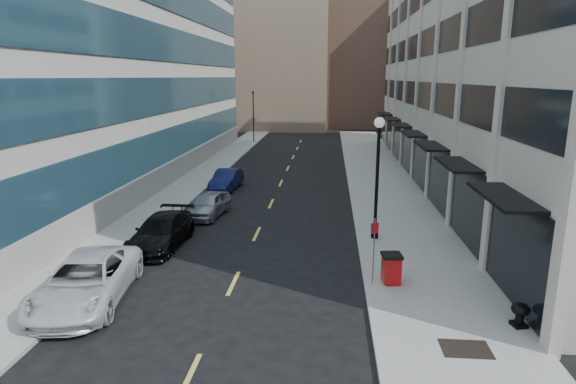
% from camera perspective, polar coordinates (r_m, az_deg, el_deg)
% --- Properties ---
extents(sidewalk_right, '(5.00, 80.00, 0.15)m').
position_cam_1_polar(sidewalk_right, '(30.20, 12.26, -1.53)').
color(sidewalk_right, '#9C9A8D').
rests_on(sidewalk_right, ground).
extents(sidewalk_left, '(3.00, 80.00, 0.15)m').
position_cam_1_polar(sidewalk_left, '(31.60, -13.80, -0.94)').
color(sidewalk_left, '#9C9A8D').
rests_on(sidewalk_left, ground).
extents(building_right, '(15.30, 46.50, 18.25)m').
position_cam_1_polar(building_right, '(38.36, 26.18, 14.04)').
color(building_right, beige).
rests_on(building_right, ground).
extents(building_left, '(16.14, 46.00, 20.00)m').
position_cam_1_polar(building_left, '(40.97, -24.45, 15.49)').
color(building_left, beige).
rests_on(building_left, ground).
extents(skyline_tan_near, '(14.00, 18.00, 28.00)m').
position_cam_1_polar(skyline_tan_near, '(77.57, -0.68, 18.13)').
color(skyline_tan_near, '#896E59').
rests_on(skyline_tan_near, ground).
extents(skyline_brown, '(12.00, 16.00, 34.00)m').
position_cam_1_polar(skyline_brown, '(81.59, 8.57, 19.88)').
color(skyline_brown, brown).
rests_on(skyline_brown, ground).
extents(skyline_tan_far, '(12.00, 14.00, 22.00)m').
position_cam_1_polar(skyline_tan_far, '(88.77, -6.69, 15.52)').
color(skyline_tan_far, '#896E59').
rests_on(skyline_tan_far, ground).
extents(skyline_stone, '(10.00, 14.00, 20.00)m').
position_cam_1_polar(skyline_stone, '(76.35, 16.41, 14.67)').
color(skyline_stone, beige).
rests_on(skyline_stone, ground).
extents(grate_far, '(1.40, 1.00, 0.01)m').
position_cam_1_polar(grate_far, '(15.37, 20.31, -17.03)').
color(grate_far, black).
rests_on(grate_far, sidewalk_right).
extents(road_centerline, '(0.15, 68.20, 0.01)m').
position_cam_1_polar(road_centerline, '(27.31, -2.78, -2.98)').
color(road_centerline, '#D8CC4C').
rests_on(road_centerline, ground).
extents(traffic_signal, '(0.66, 0.66, 6.98)m').
position_cam_1_polar(traffic_signal, '(57.70, -4.16, 11.46)').
color(traffic_signal, black).
rests_on(traffic_signal, ground).
extents(car_white_van, '(3.40, 6.10, 1.61)m').
position_cam_1_polar(car_white_van, '(18.49, -22.79, -9.66)').
color(car_white_van, silver).
rests_on(car_white_van, ground).
extents(car_black_pickup, '(2.20, 5.08, 1.46)m').
position_cam_1_polar(car_black_pickup, '(23.19, -14.80, -4.58)').
color(car_black_pickup, black).
rests_on(car_black_pickup, ground).
extents(car_silver_sedan, '(2.12, 4.23, 1.38)m').
position_cam_1_polar(car_silver_sedan, '(27.69, -9.38, -1.44)').
color(car_silver_sedan, '#9B9CA3').
rests_on(car_silver_sedan, ground).
extents(car_blue_sedan, '(1.79, 4.32, 1.39)m').
position_cam_1_polar(car_blue_sedan, '(34.08, -7.30, 1.46)').
color(car_blue_sedan, '#121844').
rests_on(car_blue_sedan, ground).
extents(trash_bin, '(0.79, 0.85, 1.17)m').
position_cam_1_polar(trash_bin, '(18.68, 12.14, -8.72)').
color(trash_bin, '#B20B0E').
rests_on(trash_bin, sidewalk_right).
extents(lamppost, '(0.49, 0.49, 5.94)m').
position_cam_1_polar(lamppost, '(22.89, 10.57, 2.93)').
color(lamppost, black).
rests_on(lamppost, sidewalk_right).
extents(sign_post, '(0.29, 0.14, 2.57)m').
position_cam_1_polar(sign_post, '(18.12, 10.17, -5.91)').
color(sign_post, slate).
rests_on(sign_post, sidewalk_right).
extents(urn_planter, '(0.56, 0.56, 0.78)m').
position_cam_1_polar(urn_planter, '(17.00, 25.81, -12.72)').
color(urn_planter, black).
rests_on(urn_planter, sidewalk_right).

